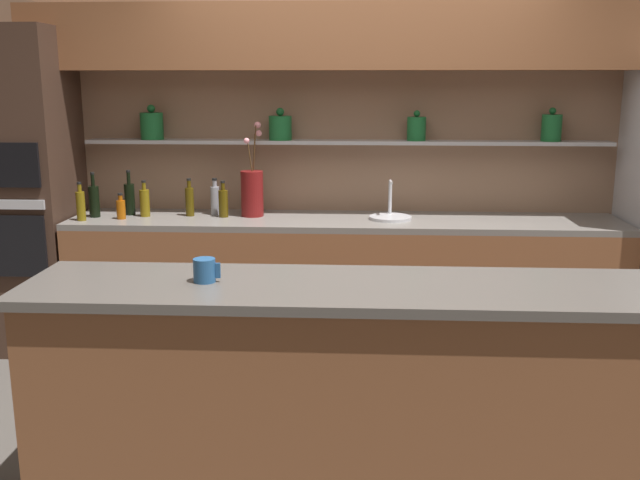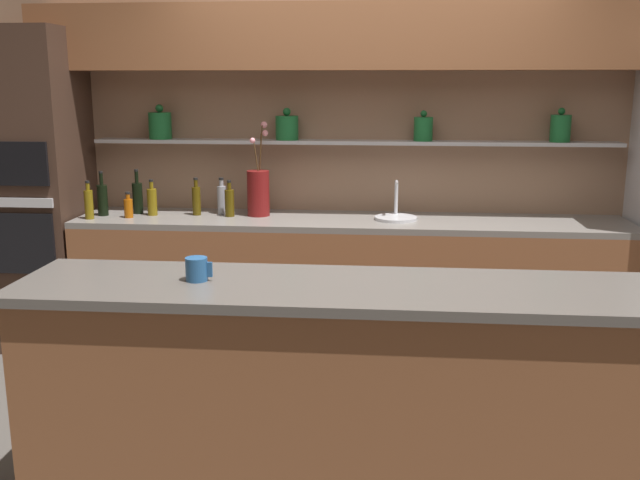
{
  "view_description": "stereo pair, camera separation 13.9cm",
  "coord_description": "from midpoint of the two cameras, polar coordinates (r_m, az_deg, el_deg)",
  "views": [
    {
      "loc": [
        0.02,
        -3.4,
        1.81
      ],
      "look_at": [
        -0.19,
        0.28,
        0.99
      ],
      "focal_mm": 40.0,
      "sensor_mm": 36.0,
      "label": 1
    },
    {
      "loc": [
        0.16,
        -3.39,
        1.81
      ],
      "look_at": [
        -0.19,
        0.28,
        0.99
      ],
      "focal_mm": 40.0,
      "sensor_mm": 36.0,
      "label": 2
    }
  ],
  "objects": [
    {
      "name": "bottle_oil_3",
      "position": [
        4.95,
        -12.51,
        3.06
      ],
      "size": [
        0.07,
        0.07,
        0.24
      ],
      "color": "brown",
      "rests_on": "back_counter_unit"
    },
    {
      "name": "bottle_sauce_0",
      "position": [
        4.9,
        -14.3,
        2.55
      ],
      "size": [
        0.06,
        0.06,
        0.17
      ],
      "color": "#9E4C0A",
      "rests_on": "back_counter_unit"
    },
    {
      "name": "island_counter",
      "position": [
        3.01,
        3.24,
        -12.9
      ],
      "size": [
        2.65,
        0.61,
        1.02
      ],
      "color": "brown",
      "rests_on": "ground_plane"
    },
    {
      "name": "ground_plane",
      "position": [
        3.85,
        3.55,
        -15.47
      ],
      "size": [
        12.0,
        12.0,
        0.0
      ],
      "primitive_type": "plane",
      "color": "#4C4742"
    },
    {
      "name": "bottle_wine_6",
      "position": [
        5.04,
        -13.62,
        3.35
      ],
      "size": [
        0.07,
        0.07,
        0.31
      ],
      "color": "black",
      "rests_on": "back_counter_unit"
    },
    {
      "name": "back_wall_unit",
      "position": [
        4.94,
        4.37,
        9.51
      ],
      "size": [
        5.2,
        0.44,
        2.6
      ],
      "color": "#937056",
      "rests_on": "ground_plane"
    },
    {
      "name": "oven_tower",
      "position": [
        5.25,
        -21.34,
        3.7
      ],
      "size": [
        0.68,
        0.64,
        2.16
      ],
      "color": "#3D281E",
      "rests_on": "ground_plane"
    },
    {
      "name": "bottle_oil_4",
      "position": [
        4.9,
        -9.06,
        3.19
      ],
      "size": [
        0.06,
        0.06,
        0.26
      ],
      "color": "#47380A",
      "rests_on": "back_counter_unit"
    },
    {
      "name": "bottle_oil_1",
      "position": [
        4.82,
        -6.43,
        3.03
      ],
      "size": [
        0.06,
        0.06,
        0.24
      ],
      "color": "#47380A",
      "rests_on": "back_counter_unit"
    },
    {
      "name": "flower_vase",
      "position": [
        4.82,
        -4.13,
        3.9
      ],
      "size": [
        0.15,
        0.17,
        0.63
      ],
      "color": "maroon",
      "rests_on": "back_counter_unit"
    },
    {
      "name": "back_counter_unit",
      "position": [
        4.83,
        3.16,
        -3.66
      ],
      "size": [
        3.65,
        0.62,
        0.92
      ],
      "color": "brown",
      "rests_on": "ground_plane"
    },
    {
      "name": "bottle_oil_2",
      "position": [
        4.92,
        -17.25,
        2.81
      ],
      "size": [
        0.06,
        0.06,
        0.25
      ],
      "color": "brown",
      "rests_on": "back_counter_unit"
    },
    {
      "name": "bottle_spirit_5",
      "position": [
        4.92,
        -7.07,
        3.29
      ],
      "size": [
        0.06,
        0.06,
        0.25
      ],
      "color": "gray",
      "rests_on": "back_counter_unit"
    },
    {
      "name": "bottle_wine_7",
      "position": [
        5.02,
        -16.26,
        3.15
      ],
      "size": [
        0.07,
        0.07,
        0.3
      ],
      "color": "black",
      "rests_on": "back_counter_unit"
    },
    {
      "name": "coffee_mug",
      "position": [
        2.91,
        -8.48,
        -2.33
      ],
      "size": [
        0.11,
        0.09,
        0.1
      ],
      "color": "#235184",
      "rests_on": "island_counter"
    },
    {
      "name": "sink_fixture",
      "position": [
        4.73,
        6.93,
        1.94
      ],
      "size": [
        0.28,
        0.28,
        0.25
      ],
      "color": "#B7B7BC",
      "rests_on": "back_counter_unit"
    }
  ]
}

